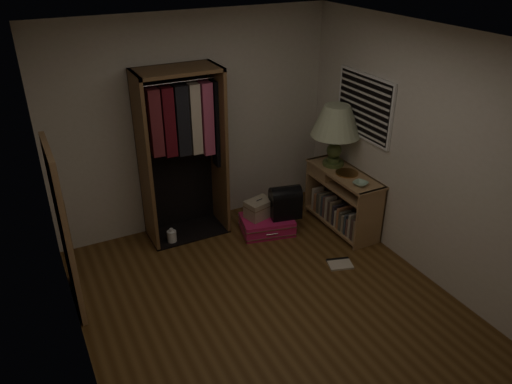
# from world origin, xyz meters

# --- Properties ---
(ground) EXTENTS (4.00, 4.00, 0.00)m
(ground) POSITION_xyz_m (0.00, 0.00, 0.00)
(ground) COLOR #523517
(ground) RESTS_ON ground
(room_walls) EXTENTS (3.52, 4.02, 2.60)m
(room_walls) POSITION_xyz_m (0.08, 0.04, 1.50)
(room_walls) COLOR beige
(room_walls) RESTS_ON ground
(console_bookshelf) EXTENTS (0.42, 1.12, 0.75)m
(console_bookshelf) POSITION_xyz_m (1.54, 1.04, 0.40)
(console_bookshelf) COLOR #99724A
(console_bookshelf) RESTS_ON ground
(open_wardrobe) EXTENTS (0.99, 0.50, 2.05)m
(open_wardrobe) POSITION_xyz_m (-0.21, 1.77, 1.22)
(open_wardrobe) COLOR brown
(open_wardrobe) RESTS_ON ground
(floor_mirror) EXTENTS (0.06, 0.80, 1.70)m
(floor_mirror) POSITION_xyz_m (-1.70, 1.00, 0.85)
(floor_mirror) COLOR #9E754C
(floor_mirror) RESTS_ON ground
(pink_suitcase) EXTENTS (0.73, 0.60, 0.20)m
(pink_suitcase) POSITION_xyz_m (0.63, 1.30, 0.10)
(pink_suitcase) COLOR #CE1957
(pink_suitcase) RESTS_ON ground
(train_case) EXTENTS (0.38, 0.30, 0.24)m
(train_case) POSITION_xyz_m (0.56, 1.38, 0.31)
(train_case) COLOR tan
(train_case) RESTS_ON pink_suitcase
(black_bag) EXTENTS (0.42, 0.32, 0.41)m
(black_bag) POSITION_xyz_m (0.85, 1.24, 0.41)
(black_bag) COLOR black
(black_bag) RESTS_ON pink_suitcase
(table_lamp) EXTENTS (0.75, 0.75, 0.77)m
(table_lamp) POSITION_xyz_m (1.54, 1.26, 1.31)
(table_lamp) COLOR #415328
(table_lamp) RESTS_ON console_bookshelf
(brass_tray) EXTENTS (0.31, 0.31, 0.02)m
(brass_tray) POSITION_xyz_m (1.54, 0.97, 0.76)
(brass_tray) COLOR #A2733E
(brass_tray) RESTS_ON console_bookshelf
(ceramic_bowl) EXTENTS (0.21, 0.21, 0.04)m
(ceramic_bowl) POSITION_xyz_m (1.49, 0.64, 0.77)
(ceramic_bowl) COLOR #96B49B
(ceramic_bowl) RESTS_ON console_bookshelf
(white_jug) EXTENTS (0.14, 0.14, 0.20)m
(white_jug) POSITION_xyz_m (-0.50, 1.60, 0.08)
(white_jug) COLOR white
(white_jug) RESTS_ON ground
(floor_book) EXTENTS (0.31, 0.28, 0.02)m
(floor_book) POSITION_xyz_m (1.04, 0.31, 0.01)
(floor_book) COLOR beige
(floor_book) RESTS_ON ground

